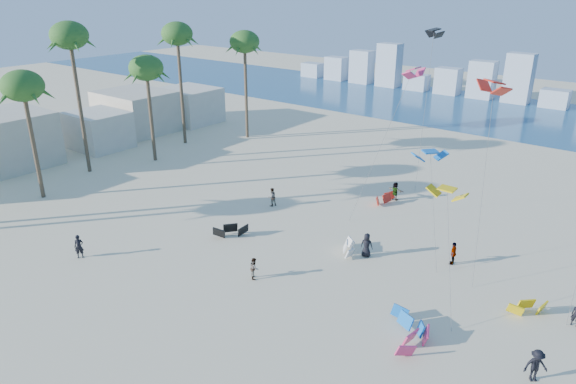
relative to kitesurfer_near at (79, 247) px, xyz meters
The scene contains 10 objects.
ground 9.30m from the kitesurfer_near, 29.53° to the right, with size 220.00×220.00×0.00m, color beige.
ocean 67.92m from the kitesurfer_near, 83.19° to the left, with size 220.00×220.00×0.00m, color navy.
kitesurfer_near is the anchor object (origin of this frame).
kitesurfer_mid 13.71m from the kitesurfer_near, 25.88° to the left, with size 0.76×0.60×1.57m, color gray.
kitesurfers_far 24.76m from the kitesurfer_near, 38.90° to the left, with size 26.95×18.64×1.91m.
grounded_kites 21.71m from the kitesurfer_near, 32.65° to the left, with size 24.95×20.97×0.95m.
flying_kites 32.39m from the kitesurfer_near, 41.92° to the left, with size 28.48×25.81×15.73m.
palm_row 21.62m from the kitesurfer_near, 141.68° to the left, with size 8.36×44.80×15.92m.
beachfront_buildings 30.40m from the kitesurfer_near, 147.63° to the left, with size 11.50×43.00×6.00m.
distant_skyline 77.77m from the kitesurfer_near, 84.93° to the left, with size 85.00×3.00×8.40m.
Camera 1 is at (25.80, -12.96, 19.38)m, focal length 32.39 mm.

